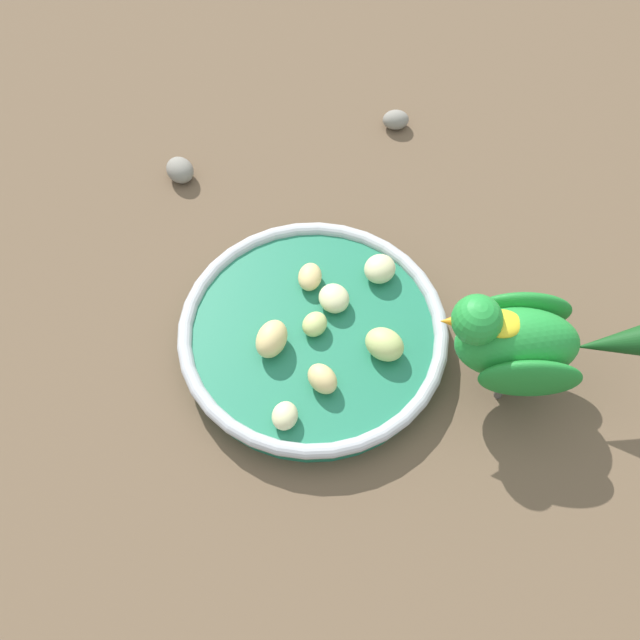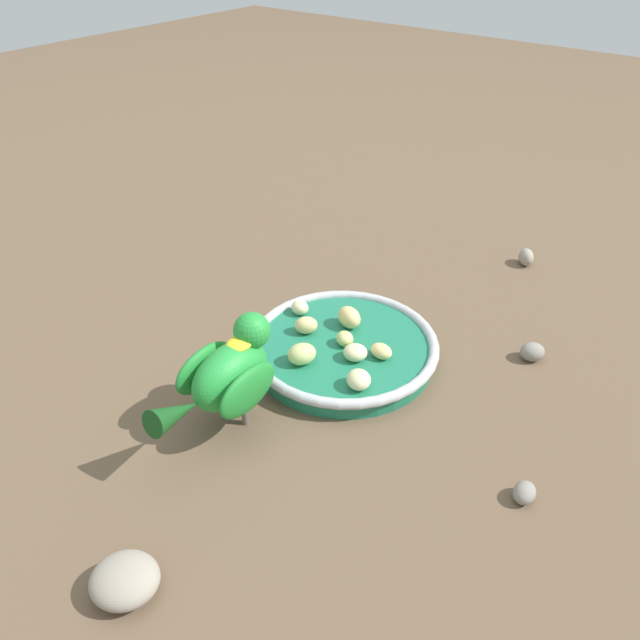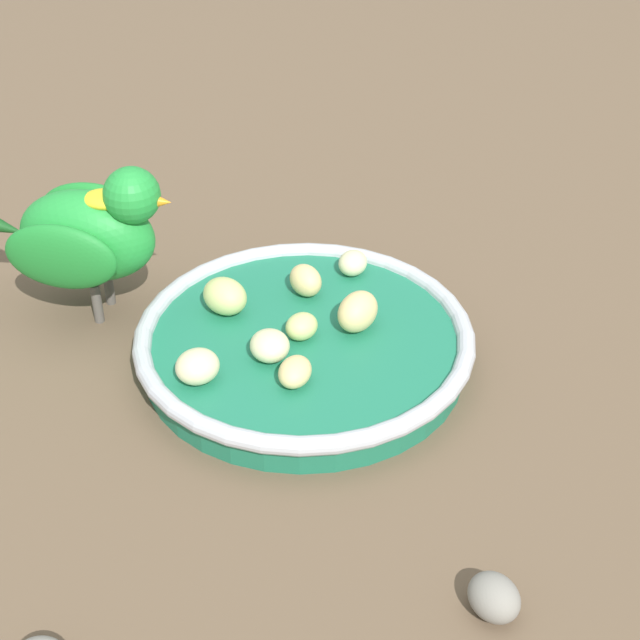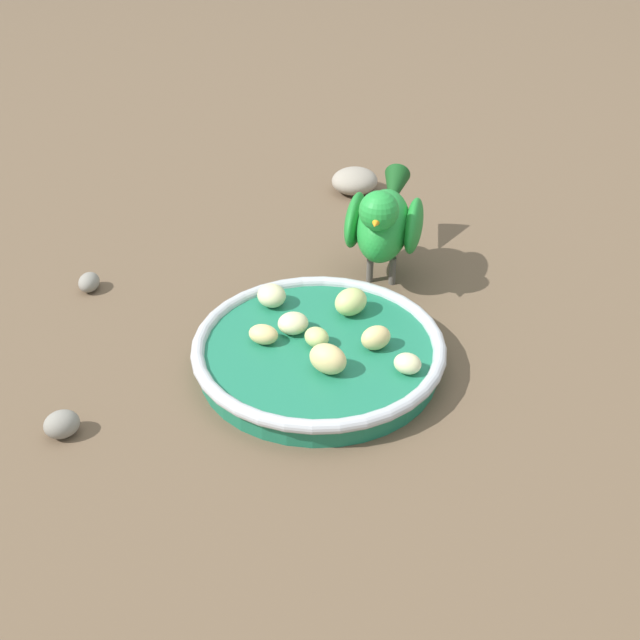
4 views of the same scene
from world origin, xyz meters
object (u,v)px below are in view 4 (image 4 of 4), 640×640
at_px(apple_piece_3, 376,338).
at_px(apple_piece_1, 317,337).
at_px(apple_piece_7, 272,296).
at_px(pebble_0, 89,282).
at_px(feeding_bowl, 319,353).
at_px(apple_piece_6, 355,302).
at_px(apple_piece_0, 408,364).
at_px(apple_piece_5, 330,359).
at_px(apple_piece_2, 264,333).
at_px(apple_piece_4, 293,323).
at_px(pebble_2, 62,424).
at_px(parrot, 384,221).
at_px(rock_large, 355,181).

bearing_deg(apple_piece_3, apple_piece_1, -170.13).
distance_m(apple_piece_7, pebble_0, 0.21).
height_order(feeding_bowl, apple_piece_6, apple_piece_6).
bearing_deg(apple_piece_1, apple_piece_0, -12.51).
distance_m(apple_piece_5, pebble_0, 0.31).
bearing_deg(apple_piece_2, apple_piece_4, 41.61).
bearing_deg(pebble_2, parrot, 55.45).
distance_m(feeding_bowl, parrot, 0.18).
bearing_deg(apple_piece_6, apple_piece_2, -138.51).
height_order(apple_piece_0, apple_piece_2, same).
height_order(apple_piece_2, parrot, parrot).
xyz_separation_m(feeding_bowl, pebble_0, (-0.27, 0.07, -0.01)).
distance_m(apple_piece_2, parrot, 0.20).
bearing_deg(apple_piece_1, pebble_2, -141.89).
bearing_deg(apple_piece_6, apple_piece_0, -51.26).
xyz_separation_m(apple_piece_3, pebble_2, (-0.24, -0.16, -0.02)).
bearing_deg(apple_piece_0, apple_piece_7, 153.11).
relative_size(apple_piece_0, apple_piece_5, 0.70).
relative_size(apple_piece_4, rock_large, 0.49).
relative_size(apple_piece_2, parrot, 0.16).
height_order(feeding_bowl, pebble_2, feeding_bowl).
distance_m(apple_piece_6, pebble_0, 0.30).
distance_m(apple_piece_3, apple_piece_5, 0.06).
relative_size(feeding_bowl, pebble_0, 8.64).
bearing_deg(pebble_2, apple_piece_2, 46.01).
relative_size(apple_piece_2, pebble_0, 1.03).
height_order(apple_piece_2, rock_large, apple_piece_2).
xyz_separation_m(parrot, pebble_0, (-0.30, -0.10, -0.06)).
relative_size(apple_piece_0, apple_piece_1, 1.03).
bearing_deg(apple_piece_7, apple_piece_4, -50.44).
bearing_deg(apple_piece_4, apple_piece_1, -30.10).
relative_size(apple_piece_5, apple_piece_6, 1.02).
relative_size(feeding_bowl, apple_piece_0, 9.50).
bearing_deg(rock_large, apple_piece_2, -91.10).
distance_m(apple_piece_0, parrot, 0.20).
relative_size(feeding_bowl, apple_piece_1, 9.82).
bearing_deg(feeding_bowl, apple_piece_7, 137.52).
bearing_deg(apple_piece_7, parrot, 51.41).
bearing_deg(pebble_0, apple_piece_3, -10.77).
bearing_deg(apple_piece_4, apple_piece_7, 129.56).
relative_size(apple_piece_2, apple_piece_6, 0.81).
height_order(apple_piece_5, apple_piece_6, apple_piece_5).
distance_m(rock_large, pebble_0, 0.38).
height_order(apple_piece_6, pebble_2, apple_piece_6).
distance_m(apple_piece_3, apple_piece_6, 0.06).
height_order(apple_piece_3, pebble_0, apple_piece_3).
xyz_separation_m(apple_piece_0, pebble_0, (-0.36, 0.09, -0.02)).
bearing_deg(apple_piece_6, apple_piece_4, -138.56).
bearing_deg(apple_piece_6, rock_large, 102.02).
bearing_deg(feeding_bowl, apple_piece_0, -11.92).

